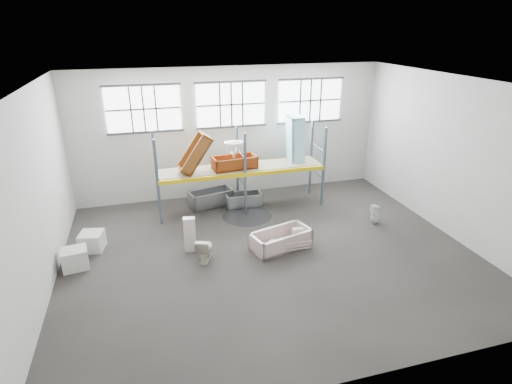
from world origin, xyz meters
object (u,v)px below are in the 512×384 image
object	(u,v)px
cistern_tall	(190,234)
toilet_white	(376,214)
carton_near	(75,259)
blue_tub_upright	(295,140)
toilet_beige	(205,249)
rust_tub_flat	(235,162)
steel_tub_right	(243,200)
bucket	(273,246)
bathtub_beige	(281,239)
steel_tub_left	(211,198)

from	to	relation	value
cistern_tall	toilet_white	distance (m)	6.38
cistern_tall	toilet_white	world-z (taller)	cistern_tall
carton_near	toilet_white	bearing A→B (deg)	1.12
cistern_tall	blue_tub_upright	distance (m)	5.62
toilet_beige	rust_tub_flat	bearing A→B (deg)	-92.45
toilet_beige	cistern_tall	xyz separation A→B (m)	(-0.34, 0.65, 0.18)
steel_tub_right	toilet_beige	bearing A→B (deg)	-120.51
blue_tub_upright	rust_tub_flat	bearing A→B (deg)	-172.18
carton_near	cistern_tall	bearing A→B (deg)	1.49
cistern_tall	steel_tub_right	xyz separation A→B (m)	(2.36, 2.79, -0.30)
toilet_white	steel_tub_right	bearing A→B (deg)	-115.71
rust_tub_flat	blue_tub_upright	world-z (taller)	blue_tub_upright
bucket	toilet_beige	bearing A→B (deg)	178.21
toilet_white	steel_tub_right	xyz separation A→B (m)	(-4.01, 2.69, -0.10)
cistern_tall	blue_tub_upright	world-z (taller)	blue_tub_upright
bathtub_beige	toilet_beige	distance (m)	2.37
bathtub_beige	carton_near	distance (m)	5.98
blue_tub_upright	bucket	distance (m)	4.73
steel_tub_right	rust_tub_flat	bearing A→B (deg)	-152.24
carton_near	blue_tub_upright	bearing A→B (deg)	21.45
steel_tub_left	carton_near	bearing A→B (deg)	-143.77
steel_tub_left	carton_near	distance (m)	5.51
bathtub_beige	steel_tub_left	distance (m)	4.03
rust_tub_flat	carton_near	world-z (taller)	rust_tub_flat
steel_tub_left	bucket	xyz separation A→B (m)	(1.22, -3.88, -0.13)
toilet_beige	blue_tub_upright	size ratio (longest dim) A/B	0.41
bathtub_beige	carton_near	bearing A→B (deg)	159.56
rust_tub_flat	steel_tub_right	bearing A→B (deg)	27.76
bathtub_beige	cistern_tall	world-z (taller)	cistern_tall
bathtub_beige	bucket	distance (m)	0.35
steel_tub_left	blue_tub_upright	size ratio (longest dim) A/B	0.91
rust_tub_flat	blue_tub_upright	size ratio (longest dim) A/B	0.88
steel_tub_right	blue_tub_upright	distance (m)	2.98
cistern_tall	toilet_beige	bearing A→B (deg)	-55.03
carton_near	toilet_beige	bearing A→B (deg)	-8.86
toilet_beige	bathtub_beige	bearing A→B (deg)	-153.39
bathtub_beige	bucket	world-z (taller)	bathtub_beige
toilet_white	rust_tub_flat	xyz separation A→B (m)	(-4.37, 2.50, 1.47)
toilet_beige	cistern_tall	world-z (taller)	cistern_tall
toilet_beige	steel_tub_right	size ratio (longest dim) A/B	0.54
bathtub_beige	toilet_beige	xyz separation A→B (m)	(-2.36, -0.08, 0.09)
bathtub_beige	rust_tub_flat	distance (m)	3.60
bathtub_beige	blue_tub_upright	size ratio (longest dim) A/B	1.04
bathtub_beige	cistern_tall	distance (m)	2.78
bathtub_beige	cistern_tall	xyz separation A→B (m)	(-2.70, 0.57, 0.28)
toilet_beige	cistern_tall	size ratio (longest dim) A/B	0.67
cistern_tall	blue_tub_upright	xyz separation A→B (m)	(4.43, 2.93, 1.85)
toilet_white	blue_tub_upright	world-z (taller)	blue_tub_upright
toilet_beige	blue_tub_upright	xyz separation A→B (m)	(4.09, 3.58, 2.03)
bucket	bathtub_beige	bearing A→B (deg)	25.69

